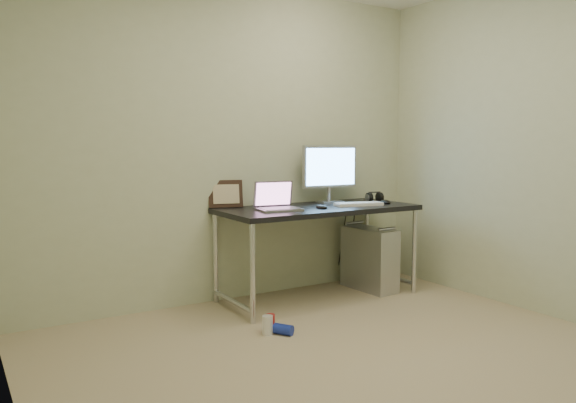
{
  "coord_description": "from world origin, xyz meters",
  "views": [
    {
      "loc": [
        -1.97,
        -2.31,
        1.26
      ],
      "look_at": [
        0.08,
        1.05,
        0.85
      ],
      "focal_mm": 35.0,
      "sensor_mm": 36.0,
      "label": 1
    }
  ],
  "objects": [
    {
      "name": "floor",
      "position": [
        0.0,
        0.0,
        0.0
      ],
      "size": [
        3.5,
        3.5,
        0.0
      ],
      "primitive_type": "plane",
      "color": "tan",
      "rests_on": "ground"
    },
    {
      "name": "wall_back",
      "position": [
        0.0,
        1.75,
        1.25
      ],
      "size": [
        3.5,
        0.02,
        2.5
      ],
      "primitive_type": "cube",
      "color": "beige",
      "rests_on": "ground"
    },
    {
      "name": "wall_left",
      "position": [
        -1.75,
        0.0,
        1.25
      ],
      "size": [
        0.02,
        3.5,
        2.5
      ],
      "primitive_type": "cube",
      "color": "beige",
      "rests_on": "ground"
    },
    {
      "name": "wall_right",
      "position": [
        1.75,
        0.0,
        1.25
      ],
      "size": [
        0.02,
        3.5,
        2.5
      ],
      "primitive_type": "cube",
      "color": "beige",
      "rests_on": "ground"
    },
    {
      "name": "desk",
      "position": [
        0.58,
        1.4,
        0.67
      ],
      "size": [
        1.61,
        0.71,
        0.75
      ],
      "color": "black",
      "rests_on": "ground"
    },
    {
      "name": "tower_computer",
      "position": [
        1.11,
        1.38,
        0.27
      ],
      "size": [
        0.25,
        0.52,
        0.57
      ],
      "rotation": [
        0.0,
        0.0,
        0.05
      ],
      "color": "silver",
      "rests_on": "ground"
    },
    {
      "name": "cable_a",
      "position": [
        1.06,
        1.7,
        0.4
      ],
      "size": [
        0.01,
        0.16,
        0.69
      ],
      "primitive_type": "cylinder",
      "rotation": [
        0.21,
        0.0,
        0.0
      ],
      "color": "black",
      "rests_on": "ground"
    },
    {
      "name": "cable_b",
      "position": [
        1.15,
        1.68,
        0.38
      ],
      "size": [
        0.02,
        0.11,
        0.71
      ],
      "primitive_type": "cylinder",
      "rotation": [
        0.14,
        0.0,
        0.09
      ],
      "color": "black",
      "rests_on": "ground"
    },
    {
      "name": "can_red",
      "position": [
        -0.15,
        0.89,
        0.06
      ],
      "size": [
        0.07,
        0.07,
        0.11
      ],
      "primitive_type": "cylinder",
      "rotation": [
        0.0,
        0.0,
        0.23
      ],
      "color": "red",
      "rests_on": "ground"
    },
    {
      "name": "can_white",
      "position": [
        -0.21,
        0.83,
        0.06
      ],
      "size": [
        0.08,
        0.08,
        0.13
      ],
      "primitive_type": "cylinder",
      "rotation": [
        0.0,
        0.0,
        0.09
      ],
      "color": "silver",
      "rests_on": "ground"
    },
    {
      "name": "can_blue",
      "position": [
        -0.12,
        0.77,
        0.04
      ],
      "size": [
        0.13,
        0.15,
        0.07
      ],
      "primitive_type": "cylinder",
      "rotation": [
        1.57,
        0.0,
        0.56
      ],
      "color": "#1B2EA9",
      "rests_on": "ground"
    },
    {
      "name": "laptop",
      "position": [
        0.19,
        1.38,
        0.8
      ],
      "size": [
        0.35,
        0.3,
        0.22
      ],
      "rotation": [
        0.0,
        0.0,
        -0.15
      ],
      "color": "#AAAAB1",
      "rests_on": "desk"
    },
    {
      "name": "monitor",
      "position": [
        0.84,
        1.6,
        1.04
      ],
      "size": [
        0.52,
        0.17,
        0.49
      ],
      "rotation": [
        0.0,
        0.0,
        -0.07
      ],
      "color": "#AAAAB1",
      "rests_on": "desk"
    },
    {
      "name": "keyboard",
      "position": [
        0.91,
        1.28,
        0.76
      ],
      "size": [
        0.42,
        0.21,
        0.02
      ],
      "primitive_type": "cube",
      "rotation": [
        0.0,
        0.0,
        -0.23
      ],
      "color": "white",
      "rests_on": "desk"
    },
    {
      "name": "mouse_right",
      "position": [
        1.2,
        1.29,
        0.77
      ],
      "size": [
        0.1,
        0.14,
        0.04
      ],
      "primitive_type": "ellipsoid",
      "rotation": [
        0.0,
        0.0,
        -0.18
      ],
      "color": "black",
      "rests_on": "desk"
    },
    {
      "name": "mouse_left",
      "position": [
        0.53,
        1.27,
        0.77
      ],
      "size": [
        0.08,
        0.12,
        0.04
      ],
      "primitive_type": "ellipsoid",
      "rotation": [
        0.0,
        0.0,
        0.18
      ],
      "color": "black",
      "rests_on": "desk"
    },
    {
      "name": "headphones",
      "position": [
        1.29,
        1.53,
        0.78
      ],
      "size": [
        0.16,
        0.09,
        0.1
      ],
      "rotation": [
        0.0,
        0.0,
        -0.17
      ],
      "color": "black",
      "rests_on": "desk"
    },
    {
      "name": "picture_frame",
      "position": [
        -0.08,
        1.72,
        0.86
      ],
      "size": [
        0.28,
        0.15,
        0.22
      ],
      "primitive_type": "cube",
      "rotation": [
        -0.21,
        0.0,
        -0.29
      ],
      "color": "black",
      "rests_on": "desk"
    },
    {
      "name": "webcam",
      "position": [
        0.17,
        1.66,
        0.83
      ],
      "size": [
        0.04,
        0.03,
        0.11
      ],
      "rotation": [
        0.0,
        0.0,
        -0.14
      ],
      "color": "silver",
      "rests_on": "desk"
    }
  ]
}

